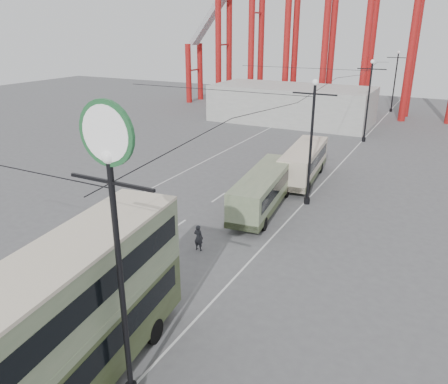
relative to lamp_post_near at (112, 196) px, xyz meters
The scene contains 11 objects.
ground 10.11m from the lamp_post_near, 151.82° to the left, with size 160.00×160.00×0.00m, color #525255.
road_markings 24.87m from the lamp_post_near, 105.88° to the left, with size 12.52×120.00×0.01m.
lamp_post_near is the anchor object (origin of this frame).
lamp_post_mid 21.24m from the lamp_post_near, 90.00° to the left, with size 3.20×0.44×9.32m.
lamp_post_far 43.12m from the lamp_post_near, 90.00° to the left, with size 3.20×0.44×9.32m.
lamp_post_distant 65.08m from the lamp_post_near, 90.00° to the left, with size 3.20×0.44×9.32m.
fairground_shed 51.61m from the lamp_post_near, 103.06° to the left, with size 22.00×10.00×5.00m, color #A1A19B.
double_decker_bus 4.94m from the lamp_post_near, 167.09° to the right, with size 4.13×11.17×5.86m.
single_decker_green 19.60m from the lamp_post_near, 97.85° to the left, with size 3.51×10.32×2.86m.
single_decker_cream 26.94m from the lamp_post_near, 94.37° to the left, with size 3.35×9.71×2.96m.
pedestrian 13.34m from the lamp_post_near, 108.18° to the left, with size 0.60×0.39×1.65m, color black.
Camera 1 is at (14.34, -12.38, 12.66)m, focal length 35.00 mm.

